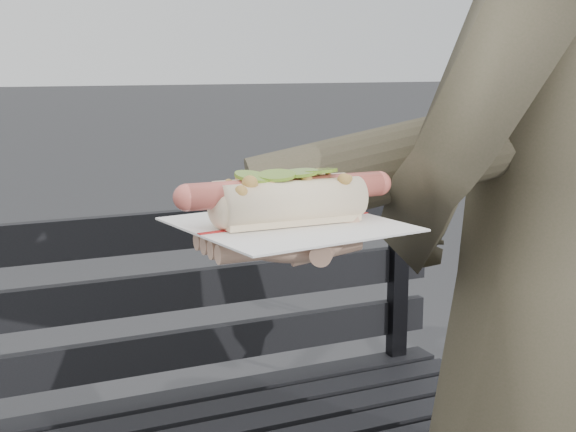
% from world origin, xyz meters
% --- Properties ---
extents(park_bench, '(1.50, 0.44, 0.88)m').
position_xyz_m(park_bench, '(-0.06, 0.81, 0.52)').
color(park_bench, black).
rests_on(park_bench, ground).
extents(person, '(0.71, 0.60, 1.64)m').
position_xyz_m(person, '(0.34, 0.15, 0.82)').
color(person, '#413F2B').
rests_on(person, ground).
extents(held_hotdog, '(0.63, 0.31, 0.20)m').
position_xyz_m(held_hotdog, '(0.13, 0.12, 1.06)').
color(held_hotdog, '#413F2B').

